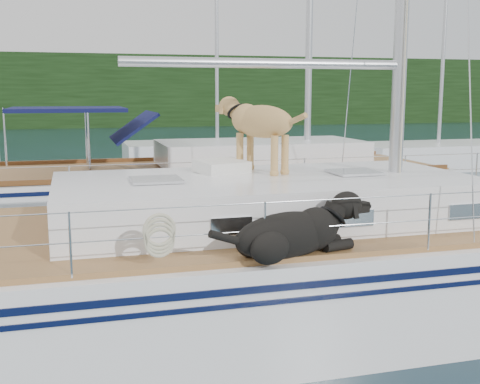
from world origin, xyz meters
name	(u,v)px	position (x,y,z in m)	size (l,w,h in m)	color
ground	(206,320)	(0.00, 0.00, 0.00)	(120.00, 120.00, 0.00)	black
tree_line	(89,91)	(0.00, 45.00, 3.00)	(90.00, 3.00, 6.00)	black
shore_bank	(89,119)	(0.00, 46.20, 0.60)	(92.00, 1.00, 1.20)	#595147
main_sailboat	(214,268)	(0.10, 0.00, 0.68)	(12.00, 4.01, 14.01)	white
neighbor_sailboat	(216,188)	(1.70, 6.56, 0.63)	(11.00, 3.50, 13.30)	white
bg_boat_center	(217,154)	(4.00, 16.00, 0.45)	(7.20, 3.00, 11.65)	white
bg_boat_east	(438,156)	(12.00, 13.00, 0.46)	(6.40, 3.00, 11.65)	white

